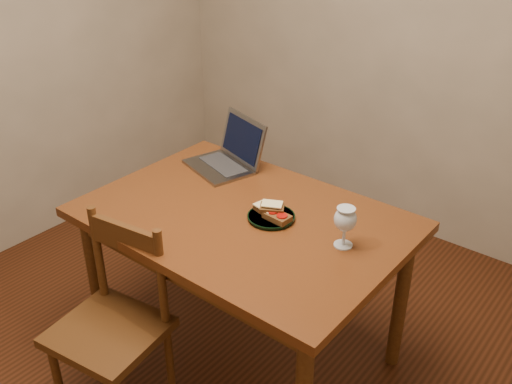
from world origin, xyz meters
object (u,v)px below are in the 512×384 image
Objects in this scene: table at (244,232)px; chair at (111,318)px; plate at (271,217)px; milk_glass at (345,227)px; laptop at (230,154)px.

chair is at bearing -109.92° from table.
chair reaches higher than plate.
table is at bearing -171.80° from milk_glass.
plate is 0.50× the size of laptop.
plate is 1.18× the size of milk_glass.
milk_glass is at bearing -1.02° from laptop.
milk_glass is 0.43× the size of laptop.
table is 2.90× the size of chair.
table is at bearing -157.23° from plate.
laptop reaches higher than chair.
table is at bearing -25.27° from laptop.
laptop is (-0.78, 0.25, -0.02)m from milk_glass.
plate is at bearing 54.39° from chair.
table is 3.38× the size of laptop.
plate is 0.34m from milk_glass.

